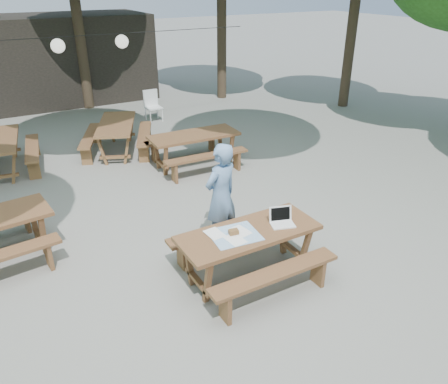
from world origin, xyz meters
TOP-DOWN VIEW (x-y plane):
  - ground at (0.00, 0.00)m, footprint 80.00×80.00m
  - pavilion at (0.50, 10.50)m, footprint 6.00×3.00m
  - main_picnic_table at (0.70, -1.30)m, footprint 2.00×1.58m
  - picnic_table_ne at (1.86, 2.80)m, footprint 2.03×1.65m
  - picnic_table_far_w at (-2.00, 4.64)m, footprint 1.83×2.10m
  - picnic_table_far_e at (0.59, 4.49)m, footprint 2.19×2.36m
  - woman at (0.77, -0.37)m, footprint 0.72×0.57m
  - plastic_chair at (2.33, 6.55)m, footprint 0.45×0.45m
  - laptop at (1.21, -1.36)m, footprint 0.39×0.35m
  - tabletop_clutter at (0.46, -1.29)m, footprint 0.70×0.62m
  - paper_lanterns at (-0.19, 6.00)m, footprint 9.00×0.34m

SIDE VIEW (x-z plane):
  - ground at x=0.00m, z-range 0.00..0.00m
  - plastic_chair at x=2.33m, z-range -0.19..0.71m
  - main_picnic_table at x=0.70m, z-range 0.01..0.76m
  - picnic_table_ne at x=1.86m, z-range 0.01..0.76m
  - picnic_table_far_w at x=-2.00m, z-range 0.01..0.76m
  - picnic_table_far_e at x=0.59m, z-range 0.01..0.76m
  - tabletop_clutter at x=0.46m, z-range 0.72..0.80m
  - laptop at x=1.21m, z-range 0.69..0.93m
  - woman at x=0.77m, z-range 0.00..1.72m
  - pavilion at x=0.50m, z-range 0.00..2.80m
  - paper_lanterns at x=-0.19m, z-range 2.21..2.59m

